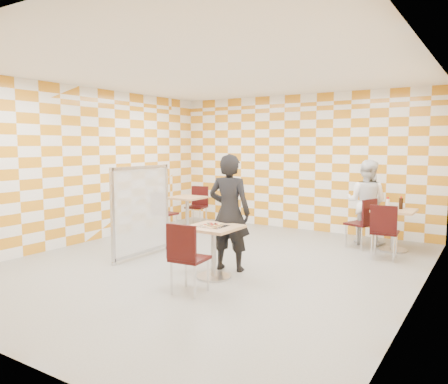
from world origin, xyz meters
name	(u,v)px	position (x,y,z in m)	size (l,w,h in m)	color
room_shell	(230,169)	(0.00, 0.54, 1.50)	(7.00, 7.00, 7.00)	#969690
main_table	(213,243)	(0.40, -0.56, 0.51)	(0.70, 0.70, 0.75)	tan
second_table	(394,223)	(2.24, 2.50, 0.51)	(0.70, 0.70, 0.75)	tan
empty_table	(187,207)	(-2.03, 2.04, 0.51)	(0.70, 0.70, 0.75)	tan
chair_main_front	(186,253)	(0.51, -1.35, 0.54)	(0.46, 0.47, 0.92)	black
chair_second_front	(384,228)	(2.24, 1.73, 0.54)	(0.45, 0.46, 0.92)	black
chair_second_side	(364,219)	(1.76, 2.35, 0.54)	(0.55, 0.54, 0.92)	black
chair_empty_near	(162,210)	(-2.12, 1.29, 0.54)	(0.45, 0.46, 0.92)	black
chair_empty_far	(198,203)	(-2.15, 2.62, 0.54)	(0.49, 0.50, 0.92)	black
partition	(141,211)	(-1.28, -0.22, 0.79)	(0.08, 1.38, 1.55)	white
man_dark	(229,213)	(0.38, -0.10, 0.88)	(0.64, 0.42, 1.77)	black
man_white	(366,202)	(1.67, 2.81, 0.81)	(0.78, 0.61, 1.61)	white
pizza_on_foil	(213,225)	(0.40, -0.57, 0.77)	(0.40, 0.40, 0.04)	silver
sport_bottle	(388,203)	(2.09, 2.66, 0.84)	(0.06, 0.06, 0.20)	white
soda_bottle	(401,203)	(2.33, 2.61, 0.85)	(0.07, 0.07, 0.23)	black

